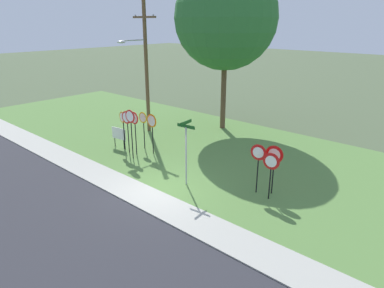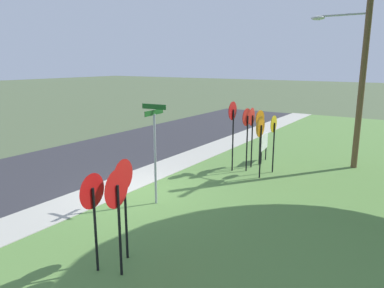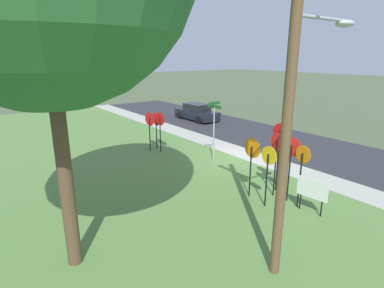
% 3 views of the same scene
% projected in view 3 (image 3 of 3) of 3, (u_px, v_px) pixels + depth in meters
% --- Properties ---
extents(ground_plane, '(160.00, 160.00, 0.00)m').
position_uv_depth(ground_plane, '(238.00, 158.00, 16.70)').
color(ground_plane, '#4C5B3D').
extents(road_asphalt, '(44.00, 6.40, 0.01)m').
position_uv_depth(road_asphalt, '(293.00, 144.00, 19.45)').
color(road_asphalt, '#2D2D33').
rests_on(road_asphalt, ground_plane).
extents(sidewalk_strip, '(44.00, 1.60, 0.06)m').
position_uv_depth(sidewalk_strip, '(249.00, 155.00, 17.15)').
color(sidewalk_strip, '#ADAA9E').
rests_on(sidewalk_strip, ground_plane).
extents(grass_median, '(44.00, 12.00, 0.04)m').
position_uv_depth(grass_median, '(138.00, 185.00, 13.25)').
color(grass_median, '#567F3D').
rests_on(grass_median, ground_plane).
extents(stop_sign_near_left, '(0.64, 0.13, 2.33)m').
position_uv_depth(stop_sign_near_left, '(302.00, 164.00, 10.83)').
color(stop_sign_near_left, black).
rests_on(stop_sign_near_left, grass_median).
extents(stop_sign_near_right, '(0.73, 0.12, 2.48)m').
position_uv_depth(stop_sign_near_right, '(291.00, 155.00, 11.30)').
color(stop_sign_near_right, black).
rests_on(stop_sign_near_right, grass_median).
extents(stop_sign_far_left, '(0.72, 0.10, 2.79)m').
position_uv_depth(stop_sign_far_left, '(280.00, 142.00, 12.16)').
color(stop_sign_far_left, black).
rests_on(stop_sign_far_left, grass_median).
extents(stop_sign_far_center, '(0.66, 0.10, 2.27)m').
position_uv_depth(stop_sign_far_center, '(268.00, 164.00, 10.92)').
color(stop_sign_far_center, black).
rests_on(stop_sign_far_center, grass_median).
extents(stop_sign_far_right, '(0.69, 0.10, 2.53)m').
position_uv_depth(stop_sign_far_right, '(277.00, 151.00, 11.72)').
color(stop_sign_far_right, black).
rests_on(stop_sign_far_right, grass_median).
extents(stop_sign_center_tall, '(0.77, 0.09, 2.34)m').
position_uv_depth(stop_sign_center_tall, '(252.00, 154.00, 11.71)').
color(stop_sign_center_tall, black).
rests_on(stop_sign_center_tall, grass_median).
extents(yield_sign_near_left, '(0.73, 0.13, 2.12)m').
position_uv_depth(yield_sign_near_left, '(157.00, 122.00, 17.95)').
color(yield_sign_near_left, black).
rests_on(yield_sign_near_left, grass_median).
extents(yield_sign_near_right, '(0.72, 0.15, 2.28)m').
position_uv_depth(yield_sign_near_right, '(160.00, 123.00, 17.26)').
color(yield_sign_near_right, black).
rests_on(yield_sign_near_right, grass_median).
extents(yield_sign_far_left, '(0.79, 0.16, 2.26)m').
position_uv_depth(yield_sign_far_left, '(150.00, 122.00, 17.50)').
color(yield_sign_far_left, black).
rests_on(yield_sign_far_left, grass_median).
extents(street_name_post, '(0.96, 0.81, 3.08)m').
position_uv_depth(street_name_post, '(214.00, 126.00, 15.83)').
color(street_name_post, '#9EA0A8').
rests_on(street_name_post, grass_median).
extents(utility_pole, '(2.10, 2.30, 8.48)m').
position_uv_depth(utility_pole, '(294.00, 90.00, 6.74)').
color(utility_pole, brown).
rests_on(utility_pole, grass_median).
extents(notice_board, '(1.10, 0.16, 1.25)m').
position_uv_depth(notice_board, '(312.00, 190.00, 10.66)').
color(notice_board, black).
rests_on(notice_board, grass_median).
extents(parked_sedan_distant, '(4.24, 1.97, 1.39)m').
position_uv_depth(parked_sedan_distant, '(197.00, 112.00, 26.51)').
color(parked_sedan_distant, black).
rests_on(parked_sedan_distant, road_asphalt).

